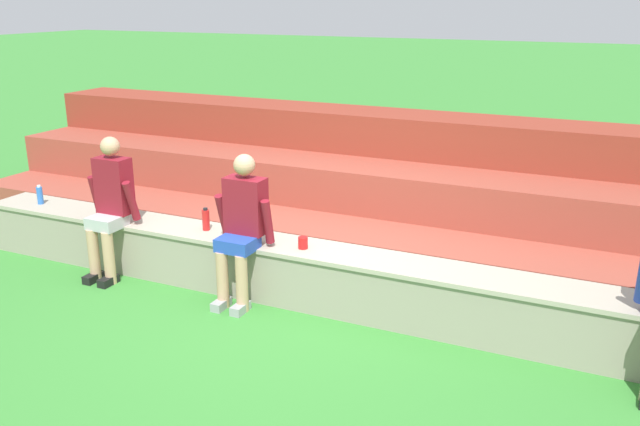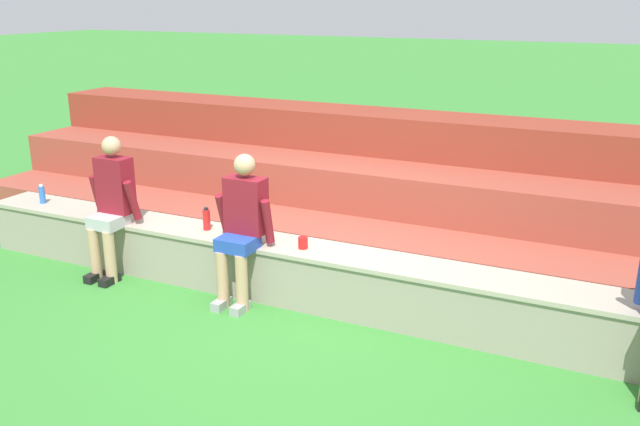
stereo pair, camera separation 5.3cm
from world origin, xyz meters
name	(u,v)px [view 1 (the left image)]	position (x,y,z in m)	size (l,w,h in m)	color
ground_plane	(286,310)	(0.00, 0.00, 0.00)	(80.00, 80.00, 0.00)	#388433
stone_seating_wall	(297,271)	(0.00, 0.24, 0.29)	(7.35, 0.51, 0.54)	gray
brick_bleachers	(370,193)	(0.00, 2.12, 0.55)	(9.37, 2.33, 1.41)	#9C4636
person_far_left	(110,204)	(-1.95, -0.01, 0.76)	(0.53, 0.52, 1.42)	tan
person_left_of_center	(242,225)	(-0.44, 0.01, 0.75)	(0.55, 0.53, 1.38)	tan
water_bottle_center_gap	(206,220)	(-1.00, 0.25, 0.65)	(0.07, 0.07, 0.22)	red
water_bottle_mid_left	(40,195)	(-3.14, 0.22, 0.64)	(0.06, 0.06, 0.21)	blue
plastic_cup_middle	(303,243)	(0.09, 0.19, 0.60)	(0.09, 0.09, 0.11)	red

